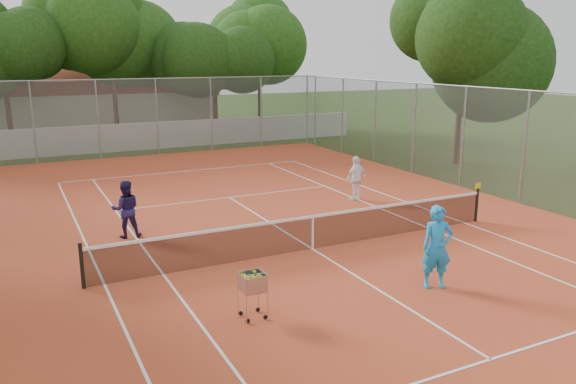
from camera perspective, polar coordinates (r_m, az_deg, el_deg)
name	(u,v)px	position (r m, az deg, el deg)	size (l,w,h in m)	color
ground	(312,250)	(15.41, 2.50, -5.89)	(120.00, 120.00, 0.00)	#1F3A10
court_pad	(312,249)	(15.41, 2.50, -5.85)	(18.00, 34.00, 0.02)	#C24925
court_lines	(312,249)	(15.40, 2.50, -5.81)	(10.98, 23.78, 0.01)	white
tennis_net	(313,232)	(15.25, 2.52, -4.08)	(11.88, 0.10, 0.98)	black
perimeter_fence	(313,178)	(14.86, 2.58, 1.40)	(18.00, 34.00, 4.00)	slate
boundary_wall	(150,136)	(32.76, -13.86, 5.56)	(26.00, 0.30, 1.50)	silver
clubhouse	(87,99)	(42.09, -19.77, 8.87)	(16.40, 9.00, 4.40)	beige
tropical_trees	(134,58)	(35.40, -15.39, 12.96)	(29.00, 19.00, 10.00)	black
player_near	(437,247)	(13.09, 14.90, -5.43)	(0.70, 0.46, 1.91)	#1A92DE
player_far_left	(126,209)	(16.82, -16.15, -1.69)	(0.81, 0.63, 1.68)	#231A4E
player_far_right	(356,178)	(20.53, 6.96, 1.41)	(0.95, 0.40, 1.62)	white
ball_hopper	(253,294)	(11.39, -3.62, -10.29)	(0.50, 0.50, 1.03)	#AEAFB5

